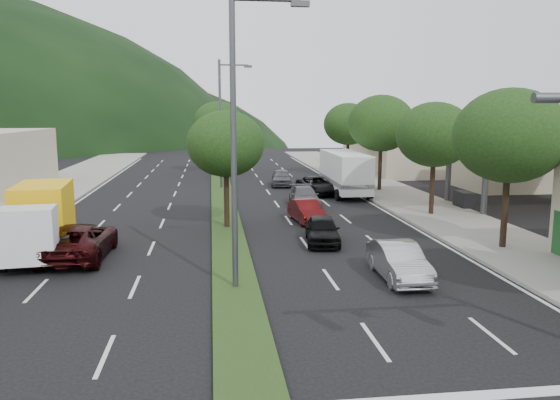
{
  "coord_description": "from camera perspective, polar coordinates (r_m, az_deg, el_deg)",
  "views": [
    {
      "loc": [
        -0.74,
        -10.12,
        6.08
      ],
      "look_at": [
        2.16,
        12.92,
        2.29
      ],
      "focal_mm": 35.0,
      "sensor_mm": 36.0,
      "label": 1
    }
  ],
  "objects": [
    {
      "name": "sidewalk_right",
      "position": [
        38.01,
        13.3,
        -0.08
      ],
      "size": [
        5.0,
        90.0,
        0.15
      ],
      "primitive_type": "cube",
      "color": "gray",
      "rests_on": "ground"
    },
    {
      "name": "sidewalk_left",
      "position": [
        37.68,
        -26.07,
        -0.86
      ],
      "size": [
        6.0,
        90.0,
        0.15
      ],
      "primitive_type": "cube",
      "color": "gray",
      "rests_on": "ground"
    },
    {
      "name": "median",
      "position": [
        38.6,
        -6.0,
        0.24
      ],
      "size": [
        1.6,
        56.0,
        0.12
      ],
      "primitive_type": "cube",
      "color": "#203B15",
      "rests_on": "ground"
    },
    {
      "name": "gas_canopy",
      "position": [
        37.73,
        24.53,
        6.25
      ],
      "size": [
        12.2,
        8.2,
        5.25
      ],
      "color": "silver",
      "rests_on": "ground"
    },
    {
      "name": "bldg_right_far",
      "position": [
        57.88,
        13.36,
        5.56
      ],
      "size": [
        10.0,
        16.0,
        5.2
      ],
      "primitive_type": "cube",
      "color": "beige",
      "rests_on": "ground"
    },
    {
      "name": "tree_r_b",
      "position": [
        25.55,
        22.88,
        6.2
      ],
      "size": [
        4.8,
        4.8,
        6.94
      ],
      "color": "black",
      "rests_on": "sidewalk_right"
    },
    {
      "name": "tree_r_c",
      "position": [
        32.73,
        15.84,
        6.58
      ],
      "size": [
        4.4,
        4.4,
        6.48
      ],
      "color": "black",
      "rests_on": "sidewalk_right"
    },
    {
      "name": "tree_r_d",
      "position": [
        42.1,
        10.53,
        7.88
      ],
      "size": [
        5.0,
        5.0,
        7.17
      ],
      "color": "black",
      "rests_on": "sidewalk_right"
    },
    {
      "name": "tree_r_e",
      "position": [
        51.73,
        7.15,
        7.87
      ],
      "size": [
        4.6,
        4.6,
        6.71
      ],
      "color": "black",
      "rests_on": "sidewalk_right"
    },
    {
      "name": "tree_med_near",
      "position": [
        28.18,
        -5.7,
        5.85
      ],
      "size": [
        4.0,
        4.0,
        6.02
      ],
      "color": "black",
      "rests_on": "median"
    },
    {
      "name": "tree_med_far",
      "position": [
        54.14,
        -6.46,
        8.07
      ],
      "size": [
        4.8,
        4.8,
        6.94
      ],
      "color": "black",
      "rests_on": "median"
    },
    {
      "name": "streetlight_near",
      "position": [
        18.15,
        -4.23,
        7.66
      ],
      "size": [
        2.6,
        0.25,
        10.0
      ],
      "color": "#47494C",
      "rests_on": "ground"
    },
    {
      "name": "streetlight_mid",
      "position": [
        43.13,
        -5.99,
        8.55
      ],
      "size": [
        2.6,
        0.25,
        10.0
      ],
      "color": "#47494C",
      "rests_on": "ground"
    },
    {
      "name": "sedan_silver",
      "position": [
        20.51,
        12.3,
        -6.27
      ],
      "size": [
        1.46,
        4.05,
        1.33
      ],
      "primitive_type": "imported",
      "rotation": [
        0.0,
        0.0,
        -0.01
      ],
      "color": "#B0B3B9",
      "rests_on": "ground"
    },
    {
      "name": "suv_maroon",
      "position": [
        24.26,
        -20.3,
        -4.03
      ],
      "size": [
        2.59,
        5.41,
        1.49
      ],
      "primitive_type": "imported",
      "rotation": [
        0.0,
        0.0,
        3.12
      ],
      "color": "black",
      "rests_on": "ground"
    },
    {
      "name": "car_queue_a",
      "position": [
        25.42,
        4.45,
        -3.12
      ],
      "size": [
        2.0,
        3.93,
        1.28
      ],
      "primitive_type": "imported",
      "rotation": [
        0.0,
        0.0,
        -0.13
      ],
      "color": "black",
      "rests_on": "ground"
    },
    {
      "name": "car_queue_b",
      "position": [
        35.24,
        2.56,
        0.35
      ],
      "size": [
        1.94,
        4.38,
        1.25
      ],
      "primitive_type": "imported",
      "rotation": [
        0.0,
        0.0,
        -0.04
      ],
      "color": "#525358",
      "rests_on": "ground"
    },
    {
      "name": "car_queue_c",
      "position": [
        30.26,
        2.78,
        -1.17
      ],
      "size": [
        1.7,
        3.82,
        1.22
      ],
      "primitive_type": "imported",
      "rotation": [
        0.0,
        0.0,
        0.12
      ],
      "color": "#510D0E",
      "rests_on": "ground"
    },
    {
      "name": "car_queue_d",
      "position": [
        40.42,
        3.85,
        1.53
      ],
      "size": [
        2.63,
        4.92,
        1.32
      ],
      "primitive_type": "imported",
      "rotation": [
        0.0,
        0.0,
        0.1
      ],
      "color": "black",
      "rests_on": "ground"
    },
    {
      "name": "car_queue_e",
      "position": [
        45.0,
        0.14,
        2.37
      ],
      "size": [
        2.08,
        4.17,
        1.36
      ],
      "primitive_type": "imported",
      "rotation": [
        0.0,
        0.0,
        -0.12
      ],
      "color": "#525157",
      "rests_on": "ground"
    },
    {
      "name": "box_truck",
      "position": [
        25.23,
        -23.69,
        -2.2
      ],
      "size": [
        2.88,
        6.24,
        2.98
      ],
      "rotation": [
        0.0,
        0.0,
        3.25
      ],
      "color": "white",
      "rests_on": "ground"
    },
    {
      "name": "motorhome",
      "position": [
        40.55,
        6.77,
        2.92
      ],
      "size": [
        2.64,
        8.08,
        3.09
      ],
      "rotation": [
        0.0,
        0.0,
        -0.01
      ],
      "color": "white",
      "rests_on": "ground"
    }
  ]
}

